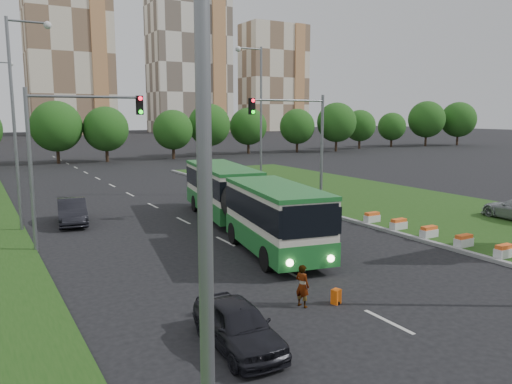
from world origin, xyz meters
TOP-DOWN VIEW (x-y plane):
  - ground at (0.00, 0.00)m, footprint 360.00×360.00m
  - grass_median at (13.00, 8.00)m, footprint 14.00×60.00m
  - median_kerb at (6.05, 8.00)m, footprint 0.30×60.00m
  - lane_markings at (-3.00, 20.00)m, footprint 0.20×100.00m
  - flower_planters at (6.70, -1.40)m, footprint 1.10×13.70m
  - traffic_mast_median at (4.78, 10.00)m, footprint 5.76×0.32m
  - traffic_mast_left at (-10.38, 9.00)m, footprint 5.76×0.32m
  - street_lamps at (-3.00, 10.00)m, footprint 36.00×60.00m
  - tree_line at (10.00, 55.00)m, footprint 120.00×8.00m
  - apartment_tower_ceast at (15.00, 150.00)m, footprint 25.00×15.00m
  - apartment_tower_east at (55.00, 150.00)m, footprint 27.00×15.00m
  - midrise_east at (90.00, 150.00)m, footprint 24.00×14.00m
  - articulated_bus at (-1.28, 7.54)m, footprint 2.80×17.98m
  - car_left_near at (-8.15, -5.12)m, footprint 1.86×4.15m
  - car_left_far at (-9.28, 14.61)m, footprint 2.25×4.88m
  - pedestrian at (-4.71, -3.50)m, footprint 0.52×0.64m
  - shopping_trolley at (-3.49, -3.90)m, footprint 0.31×0.33m

SIDE VIEW (x-z plane):
  - ground at x=0.00m, z-range 0.00..0.00m
  - lane_markings at x=-3.00m, z-range -0.01..0.01m
  - grass_median at x=13.00m, z-range 0.00..0.15m
  - median_kerb at x=6.05m, z-range 0.00..0.18m
  - shopping_trolley at x=-3.49m, z-range 0.00..0.54m
  - flower_planters at x=6.70m, z-range 0.15..0.75m
  - car_left_near at x=-8.15m, z-range 0.00..1.39m
  - pedestrian at x=-4.71m, z-range 0.00..1.54m
  - car_left_far at x=-9.28m, z-range 0.00..1.55m
  - articulated_bus at x=-1.28m, z-range 0.33..3.29m
  - tree_line at x=10.00m, z-range 0.00..9.00m
  - traffic_mast_median at x=4.78m, z-range 1.35..9.35m
  - traffic_mast_left at x=-10.38m, z-range 1.35..9.35m
  - street_lamps at x=-3.00m, z-range 0.00..12.00m
  - midrise_east at x=90.00m, z-range 0.00..40.00m
  - apartment_tower_east at x=55.00m, z-range 0.00..47.00m
  - apartment_tower_ceast at x=15.00m, z-range 0.00..50.00m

